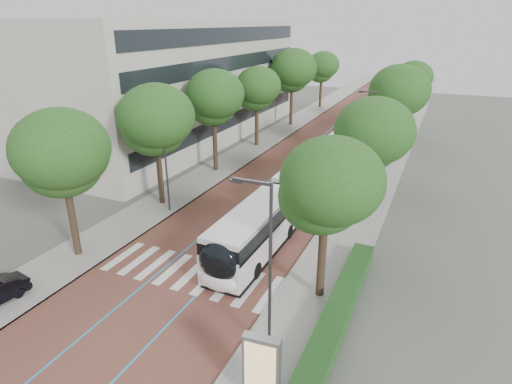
# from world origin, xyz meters

# --- Properties ---
(ground) EXTENTS (160.00, 160.00, 0.00)m
(ground) POSITION_xyz_m (0.00, 0.00, 0.00)
(ground) COLOR #51544C
(ground) RESTS_ON ground
(road) EXTENTS (11.00, 140.00, 0.02)m
(road) POSITION_xyz_m (0.00, 40.00, 0.01)
(road) COLOR brown
(road) RESTS_ON ground
(sidewalk_left) EXTENTS (4.00, 140.00, 0.12)m
(sidewalk_left) POSITION_xyz_m (-7.50, 40.00, 0.06)
(sidewalk_left) COLOR gray
(sidewalk_left) RESTS_ON ground
(sidewalk_right) EXTENTS (4.00, 140.00, 0.12)m
(sidewalk_right) POSITION_xyz_m (7.50, 40.00, 0.06)
(sidewalk_right) COLOR gray
(sidewalk_right) RESTS_ON ground
(kerb_left) EXTENTS (0.20, 140.00, 0.14)m
(kerb_left) POSITION_xyz_m (-5.60, 40.00, 0.06)
(kerb_left) COLOR gray
(kerb_left) RESTS_ON ground
(kerb_right) EXTENTS (0.20, 140.00, 0.14)m
(kerb_right) POSITION_xyz_m (5.60, 40.00, 0.06)
(kerb_right) COLOR gray
(kerb_right) RESTS_ON ground
(zebra_crossing) EXTENTS (10.55, 3.60, 0.01)m
(zebra_crossing) POSITION_xyz_m (0.20, 1.00, 0.03)
(zebra_crossing) COLOR silver
(zebra_crossing) RESTS_ON ground
(lane_line_left) EXTENTS (0.12, 126.00, 0.01)m
(lane_line_left) POSITION_xyz_m (-1.60, 40.00, 0.02)
(lane_line_left) COLOR #268ABE
(lane_line_left) RESTS_ON road
(lane_line_right) EXTENTS (0.12, 126.00, 0.01)m
(lane_line_right) POSITION_xyz_m (1.60, 40.00, 0.02)
(lane_line_right) COLOR #268ABE
(lane_line_right) RESTS_ON road
(office_building) EXTENTS (18.11, 40.00, 14.00)m
(office_building) POSITION_xyz_m (-19.47, 28.00, 7.00)
(office_building) COLOR #9D9B91
(office_building) RESTS_ON ground
(hedge) EXTENTS (1.20, 14.00, 0.80)m
(hedge) POSITION_xyz_m (9.10, 0.00, 0.52)
(hedge) COLOR #143A15
(hedge) RESTS_ON sidewalk_right
(streetlight_near) EXTENTS (1.82, 0.20, 8.00)m
(streetlight_near) POSITION_xyz_m (6.62, -3.00, 4.82)
(streetlight_near) COLOR #333336
(streetlight_near) RESTS_ON sidewalk_right
(streetlight_far) EXTENTS (1.82, 0.20, 8.00)m
(streetlight_far) POSITION_xyz_m (6.62, 22.00, 4.82)
(streetlight_far) COLOR #333336
(streetlight_far) RESTS_ON sidewalk_right
(lamp_post_left) EXTENTS (0.14, 0.14, 8.00)m
(lamp_post_left) POSITION_xyz_m (-6.10, 8.00, 4.12)
(lamp_post_left) COLOR #333336
(lamp_post_left) RESTS_ON sidewalk_left
(trees_left) EXTENTS (6.21, 60.36, 9.94)m
(trees_left) POSITION_xyz_m (-7.50, 24.90, 6.74)
(trees_left) COLOR black
(trees_left) RESTS_ON ground
(trees_right) EXTENTS (5.99, 47.01, 9.40)m
(trees_right) POSITION_xyz_m (7.70, 21.61, 6.33)
(trees_right) COLOR black
(trees_right) RESTS_ON ground
(lead_bus) EXTENTS (2.73, 18.43, 3.20)m
(lead_bus) POSITION_xyz_m (2.79, 8.29, 1.63)
(lead_bus) COLOR black
(lead_bus) RESTS_ON ground
(bus_queued_0) EXTENTS (3.23, 12.52, 3.20)m
(bus_queued_0) POSITION_xyz_m (3.27, 24.61, 1.62)
(bus_queued_0) COLOR silver
(bus_queued_0) RESTS_ON ground
(bus_queued_1) EXTENTS (3.18, 12.51, 3.20)m
(bus_queued_1) POSITION_xyz_m (2.23, 37.71, 1.62)
(bus_queued_1) COLOR silver
(bus_queued_1) RESTS_ON ground
(bus_queued_2) EXTENTS (3.02, 12.49, 3.20)m
(bus_queued_2) POSITION_xyz_m (2.43, 50.51, 1.62)
(bus_queued_2) COLOR silver
(bus_queued_2) RESTS_ON ground
(bus_queued_3) EXTENTS (3.04, 12.49, 3.20)m
(bus_queued_3) POSITION_xyz_m (2.86, 64.05, 1.62)
(bus_queued_3) COLOR silver
(bus_queued_3) RESTS_ON ground
(ad_panel) EXTENTS (1.47, 0.61, 2.99)m
(ad_panel) POSITION_xyz_m (7.57, -5.66, 1.69)
(ad_panel) COLOR #59595B
(ad_panel) RESTS_ON sidewalk_right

